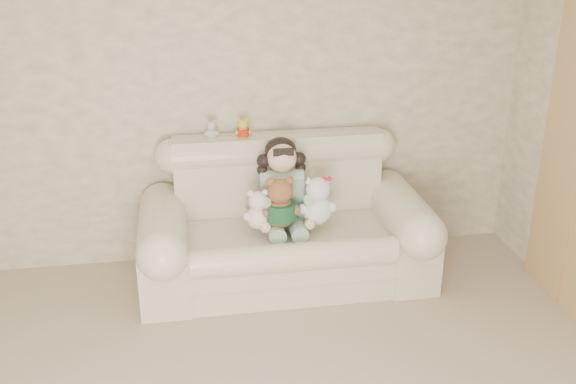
{
  "coord_description": "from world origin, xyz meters",
  "views": [
    {
      "loc": [
        -0.37,
        -2.36,
        2.5
      ],
      "look_at": [
        0.34,
        1.9,
        0.75
      ],
      "focal_mm": 41.71,
      "sensor_mm": 36.0,
      "label": 1
    }
  ],
  "objects_px": {
    "seated_child": "(282,182)",
    "white_cat": "(317,195)",
    "sofa": "(286,217)",
    "brown_teddy": "(280,198)",
    "cream_teddy": "(258,206)"
  },
  "relations": [
    {
      "from": "seated_child",
      "to": "white_cat",
      "type": "xyz_separation_m",
      "value": [
        0.22,
        -0.19,
        -0.04
      ]
    },
    {
      "from": "brown_teddy",
      "to": "white_cat",
      "type": "relative_size",
      "value": 1.04
    },
    {
      "from": "brown_teddy",
      "to": "cream_teddy",
      "type": "relative_size",
      "value": 1.31
    },
    {
      "from": "sofa",
      "to": "white_cat",
      "type": "bearing_deg",
      "value": -27.77
    },
    {
      "from": "sofa",
      "to": "seated_child",
      "type": "relative_size",
      "value": 3.14
    },
    {
      "from": "brown_teddy",
      "to": "white_cat",
      "type": "distance_m",
      "value": 0.27
    },
    {
      "from": "white_cat",
      "to": "seated_child",
      "type": "bearing_deg",
      "value": 139.77
    },
    {
      "from": "cream_teddy",
      "to": "seated_child",
      "type": "bearing_deg",
      "value": 30.94
    },
    {
      "from": "seated_child",
      "to": "sofa",
      "type": "bearing_deg",
      "value": -72.89
    },
    {
      "from": "brown_teddy",
      "to": "white_cat",
      "type": "height_order",
      "value": "brown_teddy"
    },
    {
      "from": "seated_child",
      "to": "white_cat",
      "type": "distance_m",
      "value": 0.3
    },
    {
      "from": "sofa",
      "to": "seated_child",
      "type": "distance_m",
      "value": 0.25
    },
    {
      "from": "sofa",
      "to": "seated_child",
      "type": "xyz_separation_m",
      "value": [
        -0.02,
        0.08,
        0.24
      ]
    },
    {
      "from": "cream_teddy",
      "to": "brown_teddy",
      "type": "bearing_deg",
      "value": -17.31
    },
    {
      "from": "sofa",
      "to": "brown_teddy",
      "type": "distance_m",
      "value": 0.25
    }
  ]
}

